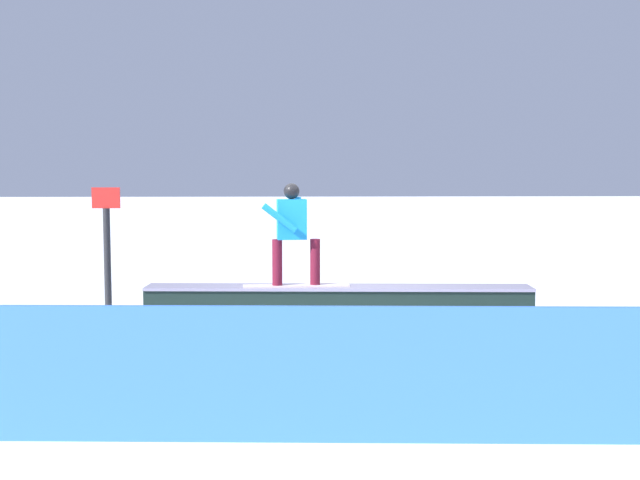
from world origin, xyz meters
TOP-DOWN VIEW (x-y plane):
  - ground_plane at (0.00, 0.00)m, footprint 120.00×120.00m
  - grind_box at (0.00, 0.00)m, footprint 5.38×0.81m
  - snowboarder at (0.63, -0.03)m, footprint 1.49×0.47m
  - safety_fence at (0.00, 4.44)m, footprint 10.13×0.61m
  - trail_marker at (3.31, -0.59)m, footprint 0.40×0.10m

SIDE VIEW (x-z plane):
  - ground_plane at x=0.00m, z-range 0.00..0.00m
  - grind_box at x=0.00m, z-range -0.03..0.66m
  - safety_fence at x=0.00m, z-range 0.00..1.16m
  - trail_marker at x=3.31m, z-range 0.07..2.12m
  - snowboarder at x=0.63m, z-range 0.75..2.18m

